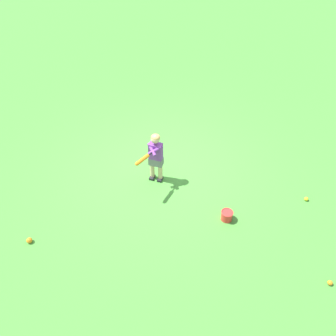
{
  "coord_description": "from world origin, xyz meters",
  "views": [
    {
      "loc": [
        3.95,
        3.44,
        4.63
      ],
      "look_at": [
        0.27,
        0.46,
        0.45
      ],
      "focal_mm": 35.57,
      "sensor_mm": 36.0,
      "label": 1
    }
  ],
  "objects_px": {
    "play_ball_far_left": "(29,240)",
    "child_batter": "(155,154)",
    "play_ball_center_lawn": "(330,283)",
    "toy_bucket": "(227,215)",
    "play_ball_midfield": "(306,199)"
  },
  "relations": [
    {
      "from": "play_ball_far_left",
      "to": "child_batter",
      "type": "bearing_deg",
      "value": 165.53
    },
    {
      "from": "child_batter",
      "to": "play_ball_midfield",
      "type": "relative_size",
      "value": 13.99
    },
    {
      "from": "play_ball_midfield",
      "to": "play_ball_center_lawn",
      "type": "bearing_deg",
      "value": 33.04
    },
    {
      "from": "child_batter",
      "to": "toy_bucket",
      "type": "distance_m",
      "value": 1.74
    },
    {
      "from": "play_ball_midfield",
      "to": "play_ball_center_lawn",
      "type": "relative_size",
      "value": 1.0
    },
    {
      "from": "toy_bucket",
      "to": "play_ball_center_lawn",
      "type": "bearing_deg",
      "value": 86.69
    },
    {
      "from": "child_batter",
      "to": "toy_bucket",
      "type": "relative_size",
      "value": 5.0
    },
    {
      "from": "play_ball_midfield",
      "to": "play_ball_far_left",
      "type": "xyz_separation_m",
      "value": [
        3.85,
        -3.23,
        0.01
      ]
    },
    {
      "from": "play_ball_far_left",
      "to": "toy_bucket",
      "type": "distance_m",
      "value": 3.4
    },
    {
      "from": "play_ball_center_lawn",
      "to": "play_ball_far_left",
      "type": "bearing_deg",
      "value": -60.12
    },
    {
      "from": "toy_bucket",
      "to": "child_batter",
      "type": "bearing_deg",
      "value": -89.67
    },
    {
      "from": "play_ball_midfield",
      "to": "play_ball_center_lawn",
      "type": "height_order",
      "value": "same"
    },
    {
      "from": "play_ball_midfield",
      "to": "child_batter",
      "type": "bearing_deg",
      "value": -62.39
    },
    {
      "from": "play_ball_midfield",
      "to": "toy_bucket",
      "type": "bearing_deg",
      "value": -34.78
    },
    {
      "from": "child_batter",
      "to": "play_ball_midfield",
      "type": "distance_m",
      "value": 2.98
    }
  ]
}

